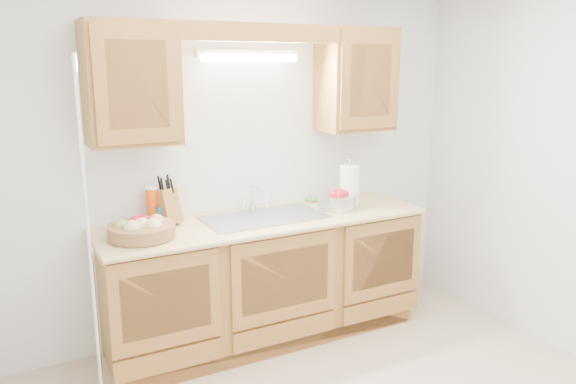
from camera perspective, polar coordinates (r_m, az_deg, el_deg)
room at (r=2.81m, az=8.19°, el=-1.56°), size 3.52×3.50×2.50m
base_cabinets at (r=4.05m, az=-2.34°, el=-8.90°), size 2.20×0.60×0.86m
countertop at (r=3.89m, az=-2.30°, el=-2.96°), size 2.30×0.63×0.04m
upper_cabinet_left at (r=3.61m, az=-15.67°, el=10.55°), size 0.55×0.33×0.75m
upper_cabinet_right at (r=4.29m, az=6.91°, el=11.25°), size 0.55×0.33×0.75m
valance at (r=3.75m, az=-2.52°, el=15.90°), size 2.20×0.05×0.12m
fluorescent_fixture at (r=3.95m, az=-3.96°, el=13.66°), size 0.76×0.08×0.08m
sink at (r=3.93m, az=-2.43°, el=-3.61°), size 0.84×0.46×0.36m
wire_shelf_pole at (r=3.29m, az=-19.55°, el=-4.55°), size 0.03×0.03×2.00m
outlet_plate at (r=4.56m, az=6.79°, el=2.82°), size 0.08×0.01×0.12m
fruit_basket at (r=3.56m, az=-14.65°, el=-3.65°), size 0.48×0.48×0.13m
knife_block at (r=3.81m, az=-12.17°, el=-1.42°), size 0.17×0.22×0.34m
orange_canister at (r=3.82m, az=-13.60°, el=-1.35°), size 0.09×0.09×0.25m
soap_bottle at (r=3.82m, az=-12.73°, el=-1.81°), size 0.10×0.11×0.19m
sponge at (r=4.35m, az=2.65°, el=-0.84°), size 0.13×0.10×0.02m
paper_towel at (r=4.19m, az=6.25°, el=0.55°), size 0.17×0.17×0.36m
apple_bowl at (r=4.13m, az=5.05°, el=-0.87°), size 0.36×0.36×0.15m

